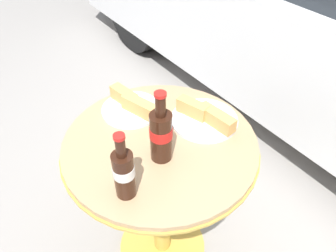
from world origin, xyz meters
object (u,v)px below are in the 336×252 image
at_px(lunch_plate_near, 205,117).
at_px(lunch_plate_far, 132,106).
at_px(bistro_table, 161,176).
at_px(cola_bottle_left, 161,134).
at_px(cola_bottle_right, 124,172).

height_order(lunch_plate_near, lunch_plate_far, same).
height_order(bistro_table, lunch_plate_far, lunch_plate_far).
height_order(cola_bottle_left, cola_bottle_right, cola_bottle_left).
bearing_deg(lunch_plate_near, cola_bottle_right, -74.66).
bearing_deg(lunch_plate_near, lunch_plate_far, -139.46).
bearing_deg(bistro_table, cola_bottle_left, -31.42).
distance_m(cola_bottle_left, cola_bottle_right, 0.18).
xyz_separation_m(cola_bottle_right, lunch_plate_near, (-0.11, 0.39, -0.07)).
xyz_separation_m(bistro_table, cola_bottle_right, (0.12, -0.20, 0.28)).
distance_m(bistro_table, lunch_plate_near, 0.28).
distance_m(bistro_table, cola_bottle_left, 0.30).
xyz_separation_m(bistro_table, lunch_plate_far, (-0.20, 0.01, 0.21)).
relative_size(cola_bottle_left, lunch_plate_near, 1.03).
bearing_deg(lunch_plate_near, bistro_table, -93.95).
relative_size(bistro_table, cola_bottle_right, 3.12).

